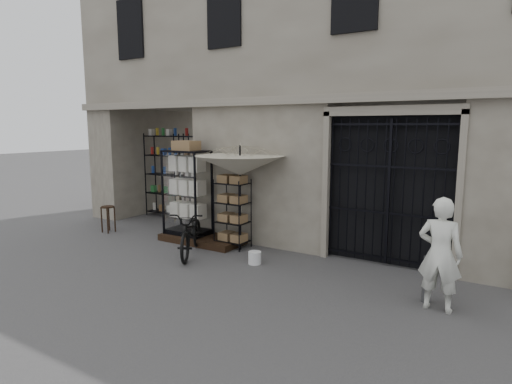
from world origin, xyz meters
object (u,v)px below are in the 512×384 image
Objects in this scene: wooden_stool at (108,219)px; steel_bollard at (427,279)px; wire_rack at (233,214)px; white_bucket at (255,258)px; shopkeeper at (436,309)px; display_cabinet at (187,197)px; market_umbrella at (240,160)px; bicycle at (192,255)px.

steel_bollard is at bearing -2.43° from wooden_stool.
wire_rack reaches higher than steel_bollard.
shopkeeper is (3.45, -0.36, -0.12)m from white_bucket.
market_umbrella is at bearing -12.52° from display_cabinet.
white_bucket is 3.27m from steel_bollard.
steel_bollard is at bearing -11.66° from market_umbrella.
wooden_stool is (-3.12, 0.36, 0.36)m from bicycle.
wire_rack is 1.26m from market_umbrella.
display_cabinet reaches higher than white_bucket.
white_bucket is at bearing -27.21° from wire_rack.
wooden_stool is 8.05m from shopkeeper.
white_bucket is 1.48m from bicycle.
wooden_stool is at bearing -179.46° from display_cabinet.
white_bucket is at bearing 177.13° from steel_bollard.
bicycle is (-1.46, -0.19, -0.12)m from white_bucket.
white_bucket is 4.59m from wooden_stool.
shopkeeper is at bearing -6.01° from white_bucket.
steel_bollard is (4.31, -0.90, -0.39)m from wire_rack.
display_cabinet reaches higher than bicycle.
wire_rack is 3.59m from wooden_stool.
bicycle is 4.91m from shopkeeper.
shopkeeper is at bearing -31.19° from bicycle.
display_cabinet reaches higher than wire_rack.
wooden_stool is (-4.58, 0.17, 0.23)m from white_bucket.
bicycle reaches higher than shopkeeper.
wire_rack is at bearing 165.71° from market_umbrella.
market_umbrella is 4.81m from shopkeeper.
steel_bollard reaches higher than white_bucket.
bicycle is at bearing -105.87° from wire_rack.
market_umbrella reaches higher than steel_bollard.
market_umbrella is at bearing 139.87° from white_bucket.
market_umbrella reaches higher than wooden_stool.
wire_rack is 1.44m from white_bucket.
market_umbrella is 10.73× the size of white_bucket.
display_cabinet is at bearing 12.81° from wooden_stool.
steel_bollard is at bearing -2.87° from white_bucket.
wire_rack reaches higher than bicycle.
wooden_stool is at bearing 177.87° from white_bucket.
wire_rack reaches higher than white_bucket.
display_cabinet is 0.78× the size of market_umbrella.
market_umbrella is 2.27m from bicycle.
wire_rack is 2.28× the size of wooden_stool.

